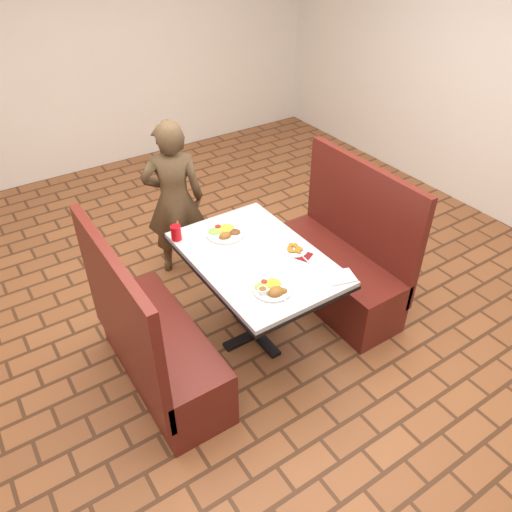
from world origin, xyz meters
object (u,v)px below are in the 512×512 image
object	(u,v)px
plantain_plate	(295,249)
diner_person	(174,200)
dining_table	(256,267)
far_dinner_plate	(225,231)
near_dinner_plate	(272,287)
booth_bench_left	(155,347)
booth_bench_right	(339,266)
red_tumbler	(176,233)

from	to	relation	value
plantain_plate	diner_person	bearing A→B (deg)	106.19
dining_table	diner_person	distance (m)	1.10
diner_person	far_dinner_plate	xyz separation A→B (m)	(0.05, -0.75, 0.09)
near_dinner_plate	far_dinner_plate	xyz separation A→B (m)	(0.08, 0.71, -0.00)
booth_bench_left	near_dinner_plate	world-z (taller)	booth_bench_left
diner_person	far_dinner_plate	world-z (taller)	diner_person
booth_bench_right	far_dinner_plate	distance (m)	1.01
booth_bench_right	far_dinner_plate	xyz separation A→B (m)	(-0.84, 0.35, 0.45)
booth_bench_right	near_dinner_plate	xyz separation A→B (m)	(-0.92, -0.36, 0.45)
booth_bench_left	diner_person	bearing A→B (deg)	57.03
near_dinner_plate	far_dinner_plate	distance (m)	0.71
dining_table	red_tumbler	xyz separation A→B (m)	(-0.36, 0.48, 0.15)
dining_table	booth_bench_left	distance (m)	0.86
dining_table	diner_person	xyz separation A→B (m)	(-0.09, 1.10, 0.04)
dining_table	diner_person	size ratio (longest dim) A/B	0.88
booth_bench_left	diner_person	world-z (taller)	diner_person
dining_table	far_dinner_plate	size ratio (longest dim) A/B	4.32
booth_bench_right	booth_bench_left	bearing A→B (deg)	180.00
far_dinner_plate	booth_bench_right	bearing A→B (deg)	-22.71
far_dinner_plate	red_tumbler	distance (m)	0.35
booth_bench_right	diner_person	bearing A→B (deg)	128.99
booth_bench_right	diner_person	world-z (taller)	diner_person
booth_bench_right	diner_person	xyz separation A→B (m)	(-0.89, 1.10, 0.36)
diner_person	red_tumbler	bearing A→B (deg)	88.39
dining_table	near_dinner_plate	size ratio (longest dim) A/B	4.82
dining_table	booth_bench_right	distance (m)	0.86
diner_person	plantain_plate	bearing A→B (deg)	128.48
booth_bench_left	near_dinner_plate	bearing A→B (deg)	-27.65
diner_person	dining_table	bearing A→B (deg)	116.89
far_dinner_plate	plantain_plate	distance (m)	0.53
near_dinner_plate	far_dinner_plate	size ratio (longest dim) A/B	0.90
plantain_plate	far_dinner_plate	bearing A→B (deg)	123.59
near_dinner_plate	red_tumbler	distance (m)	0.87
red_tumbler	dining_table	bearing A→B (deg)	-53.21
booth_bench_right	near_dinner_plate	world-z (taller)	booth_bench_right
plantain_plate	red_tumbler	bearing A→B (deg)	137.03
booth_bench_right	plantain_plate	bearing A→B (deg)	-170.19
booth_bench_left	red_tumbler	size ratio (longest dim) A/B	10.92
diner_person	plantain_plate	size ratio (longest dim) A/B	7.57
diner_person	far_dinner_plate	bearing A→B (deg)	116.18
dining_table	near_dinner_plate	distance (m)	0.40
dining_table	booth_bench_left	xyz separation A→B (m)	(-0.80, 0.00, -0.32)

